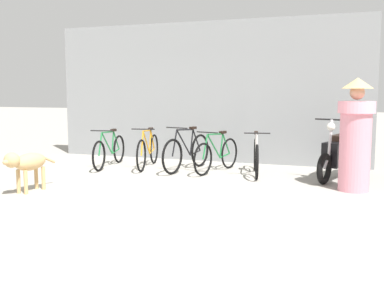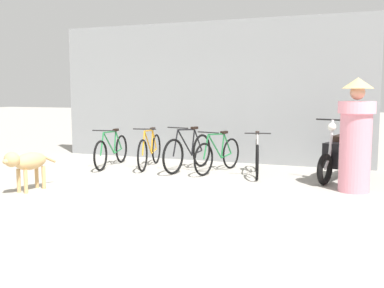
{
  "view_description": "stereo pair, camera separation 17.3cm",
  "coord_description": "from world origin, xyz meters",
  "px_view_note": "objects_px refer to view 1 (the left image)",
  "views": [
    {
      "loc": [
        3.05,
        -5.89,
        1.54
      ],
      "look_at": [
        0.53,
        1.25,
        0.65
      ],
      "focal_mm": 42.0,
      "sensor_mm": 36.0,
      "label": 1
    },
    {
      "loc": [
        3.22,
        -5.83,
        1.54
      ],
      "look_at": [
        0.53,
        1.25,
        0.65
      ],
      "focal_mm": 42.0,
      "sensor_mm": 36.0,
      "label": 2
    }
  ],
  "objects_px": {
    "bicycle_4": "(256,157)",
    "bicycle_2": "(187,152)",
    "person_in_robes": "(356,134)",
    "bicycle_3": "(217,155)",
    "stray_dog": "(27,163)",
    "bicycle_0": "(110,151)",
    "motorcycle": "(337,155)",
    "bicycle_1": "(148,151)"
  },
  "relations": [
    {
      "from": "bicycle_3",
      "to": "bicycle_2",
      "type": "bearing_deg",
      "value": -72.76
    },
    {
      "from": "bicycle_3",
      "to": "motorcycle",
      "type": "height_order",
      "value": "motorcycle"
    },
    {
      "from": "bicycle_1",
      "to": "person_in_robes",
      "type": "relative_size",
      "value": 0.94
    },
    {
      "from": "bicycle_2",
      "to": "bicycle_3",
      "type": "distance_m",
      "value": 0.6
    },
    {
      "from": "bicycle_3",
      "to": "person_in_robes",
      "type": "relative_size",
      "value": 0.88
    },
    {
      "from": "bicycle_0",
      "to": "motorcycle",
      "type": "distance_m",
      "value": 4.44
    },
    {
      "from": "bicycle_0",
      "to": "bicycle_1",
      "type": "distance_m",
      "value": 0.8
    },
    {
      "from": "bicycle_0",
      "to": "bicycle_1",
      "type": "bearing_deg",
      "value": 95.94
    },
    {
      "from": "bicycle_1",
      "to": "bicycle_3",
      "type": "relative_size",
      "value": 1.06
    },
    {
      "from": "bicycle_3",
      "to": "motorcycle",
      "type": "distance_m",
      "value": 2.2
    },
    {
      "from": "bicycle_0",
      "to": "bicycle_4",
      "type": "relative_size",
      "value": 1.07
    },
    {
      "from": "bicycle_2",
      "to": "person_in_robes",
      "type": "height_order",
      "value": "person_in_robes"
    },
    {
      "from": "bicycle_1",
      "to": "bicycle_2",
      "type": "bearing_deg",
      "value": 76.32
    },
    {
      "from": "bicycle_4",
      "to": "bicycle_3",
      "type": "bearing_deg",
      "value": -105.55
    },
    {
      "from": "bicycle_3",
      "to": "bicycle_1",
      "type": "bearing_deg",
      "value": -76.1
    },
    {
      "from": "bicycle_2",
      "to": "bicycle_4",
      "type": "relative_size",
      "value": 1.07
    },
    {
      "from": "bicycle_0",
      "to": "bicycle_3",
      "type": "relative_size",
      "value": 1.08
    },
    {
      "from": "bicycle_2",
      "to": "motorcycle",
      "type": "xyz_separation_m",
      "value": [
        2.8,
        0.11,
        0.07
      ]
    },
    {
      "from": "bicycle_4",
      "to": "bicycle_0",
      "type": "bearing_deg",
      "value": -100.5
    },
    {
      "from": "motorcycle",
      "to": "stray_dog",
      "type": "bearing_deg",
      "value": -41.38
    },
    {
      "from": "bicycle_4",
      "to": "stray_dog",
      "type": "height_order",
      "value": "bicycle_4"
    },
    {
      "from": "stray_dog",
      "to": "person_in_robes",
      "type": "distance_m",
      "value": 5.06
    },
    {
      "from": "bicycle_3",
      "to": "person_in_robes",
      "type": "distance_m",
      "value": 2.68
    },
    {
      "from": "bicycle_4",
      "to": "stray_dog",
      "type": "xyz_separation_m",
      "value": [
        -3.01,
        -2.63,
        0.12
      ]
    },
    {
      "from": "bicycle_0",
      "to": "bicycle_2",
      "type": "relative_size",
      "value": 1.0
    },
    {
      "from": "stray_dog",
      "to": "motorcycle",
      "type": "bearing_deg",
      "value": 127.21
    },
    {
      "from": "bicycle_3",
      "to": "motorcycle",
      "type": "xyz_separation_m",
      "value": [
        2.2,
        0.08,
        0.09
      ]
    },
    {
      "from": "bicycle_3",
      "to": "person_in_robes",
      "type": "bearing_deg",
      "value": 85.46
    },
    {
      "from": "bicycle_4",
      "to": "motorcycle",
      "type": "bearing_deg",
      "value": 81.53
    },
    {
      "from": "motorcycle",
      "to": "bicycle_0",
      "type": "bearing_deg",
      "value": -69.87
    },
    {
      "from": "person_in_robes",
      "to": "motorcycle",
      "type": "bearing_deg",
      "value": -43.5
    },
    {
      "from": "bicycle_0",
      "to": "bicycle_1",
      "type": "xyz_separation_m",
      "value": [
        0.78,
        0.19,
        0.02
      ]
    },
    {
      "from": "bicycle_0",
      "to": "motorcycle",
      "type": "bearing_deg",
      "value": 85.33
    },
    {
      "from": "bicycle_0",
      "to": "bicycle_4",
      "type": "xyz_separation_m",
      "value": [
        3.0,
        0.13,
        0.01
      ]
    },
    {
      "from": "bicycle_2",
      "to": "stray_dog",
      "type": "xyz_separation_m",
      "value": [
        -1.64,
        -2.63,
        0.1
      ]
    },
    {
      "from": "bicycle_1",
      "to": "person_in_robes",
      "type": "xyz_separation_m",
      "value": [
        3.93,
        -0.89,
        0.54
      ]
    },
    {
      "from": "bicycle_4",
      "to": "bicycle_2",
      "type": "bearing_deg",
      "value": -103.39
    },
    {
      "from": "motorcycle",
      "to": "bicycle_2",
      "type": "bearing_deg",
      "value": -70.9
    },
    {
      "from": "bicycle_0",
      "to": "bicycle_3",
      "type": "bearing_deg",
      "value": 86.4
    },
    {
      "from": "bicycle_1",
      "to": "stray_dog",
      "type": "bearing_deg",
      "value": -26.58
    },
    {
      "from": "motorcycle",
      "to": "stray_dog",
      "type": "xyz_separation_m",
      "value": [
        -4.44,
        -2.74,
        0.03
      ]
    },
    {
      "from": "bicycle_2",
      "to": "bicycle_0",
      "type": "bearing_deg",
      "value": -73.41
    }
  ]
}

